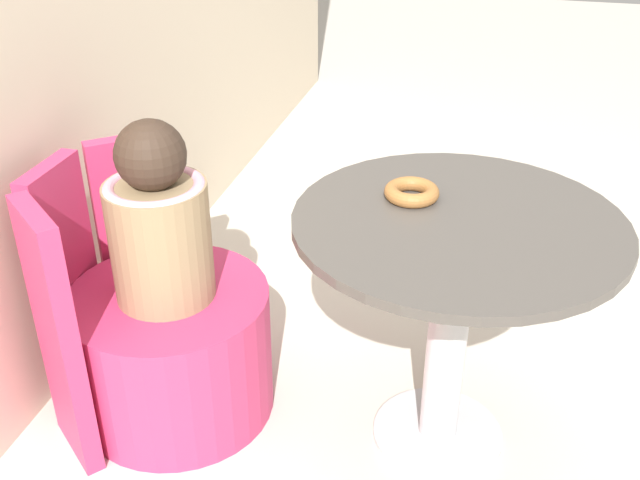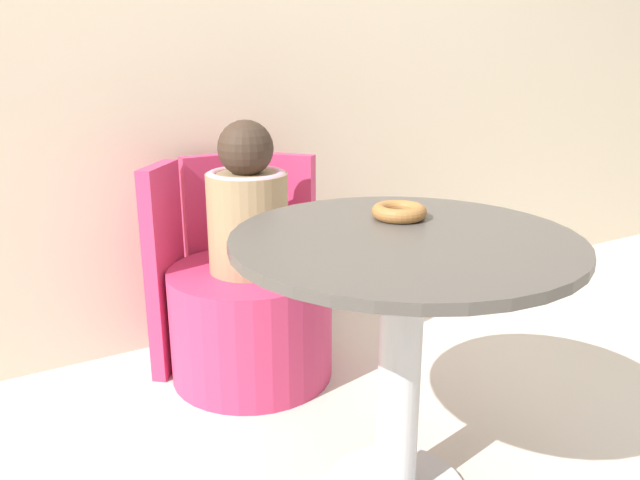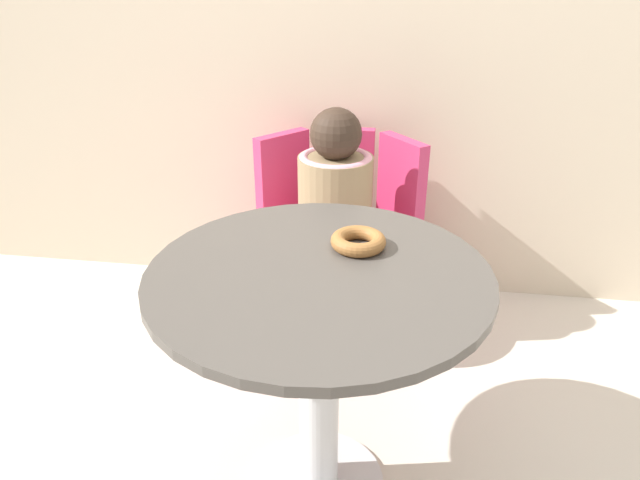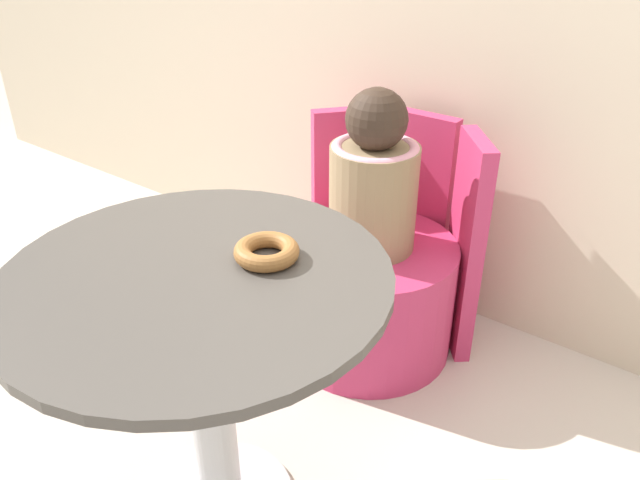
% 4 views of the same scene
% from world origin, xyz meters
% --- Properties ---
extents(ground_plane, '(12.00, 12.00, 0.00)m').
position_xyz_m(ground_plane, '(0.00, 0.00, 0.00)').
color(ground_plane, beige).
extents(back_wall, '(6.00, 0.06, 2.40)m').
position_xyz_m(back_wall, '(0.00, 1.13, 1.20)').
color(back_wall, beige).
rests_on(back_wall, ground_plane).
extents(round_table, '(0.80, 0.80, 0.69)m').
position_xyz_m(round_table, '(-0.09, -0.05, 0.53)').
color(round_table, silver).
rests_on(round_table, ground_plane).
extents(tub_chair, '(0.56, 0.56, 0.39)m').
position_xyz_m(tub_chair, '(-0.14, 0.71, 0.19)').
color(tub_chair, '#C63360').
rests_on(tub_chair, ground_plane).
extents(booth_backrest, '(0.66, 0.24, 0.74)m').
position_xyz_m(booth_backrest, '(-0.14, 0.95, 0.37)').
color(booth_backrest, '#C63360').
rests_on(booth_backrest, ground_plane).
extents(child_figure, '(0.27, 0.27, 0.50)m').
position_xyz_m(child_figure, '(-0.14, 0.71, 0.61)').
color(child_figure, '#937A56').
rests_on(child_figure, tub_chair).
extents(donut, '(0.14, 0.14, 0.04)m').
position_xyz_m(donut, '(-0.01, 0.08, 0.71)').
color(donut, '#9E6633').
rests_on(donut, round_table).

